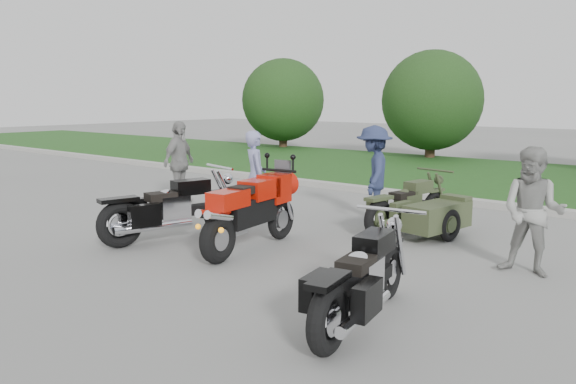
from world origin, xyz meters
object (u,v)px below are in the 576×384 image
Objects in this scene: cruiser_right at (360,283)px; person_stripe at (255,176)px; cruiser_sidecar at (424,212)px; person_denim at (374,173)px; cruiser_left at (168,211)px; sportbike_red at (250,209)px; person_back at (179,162)px; person_grey at (533,212)px.

person_stripe is (-4.16, 2.98, 0.39)m from cruiser_right.
cruiser_sidecar is 1.23× the size of person_denim.
cruiser_sidecar is (3.05, 2.92, -0.09)m from cruiser_left.
person_back is at bearing 146.45° from sportbike_red.
cruiser_right is at bearing -133.40° from person_back.
person_grey is (0.81, 2.85, 0.38)m from cruiser_right.
cruiser_sidecar is at bearing -129.53° from person_stripe.
person_denim is at bearing 151.11° from person_grey.
cruiser_left is 1.12× the size of cruiser_sidecar.
sportbike_red is 2.11m from person_stripe.
cruiser_left reaches higher than cruiser_right.
person_back reaches higher than person_stripe.
cruiser_left is 3.91m from person_denim.
person_grey is (4.96, -0.13, -0.01)m from person_stripe.
person_denim reaches higher than cruiser_left.
person_denim is at bearing 78.18° from cruiser_left.
cruiser_left is 2.01m from person_stripe.
cruiser_left is 1.45× the size of person_stripe.
person_denim is (1.63, 1.51, 0.04)m from person_stripe.
person_back is at bearing 173.80° from person_grey.
cruiser_right is at bearing 1.37° from cruiser_left.
cruiser_right is 1.37× the size of person_grey.
person_back is (-6.71, 3.31, 0.44)m from cruiser_right.
person_grey is at bearing 34.34° from person_denim.
sportbike_red is 0.94× the size of cruiser_left.
person_denim is 1.00× the size of person_back.
cruiser_sidecar is 1.51m from person_denim.
cruiser_right is at bearing -108.51° from person_grey.
person_back reaches higher than person_grey.
person_denim reaches higher than sportbike_red.
person_grey is 7.54m from person_back.
cruiser_left is 4.22m from cruiser_sidecar.
sportbike_red is at bearing 28.96° from cruiser_left.
sportbike_red is at bearing 163.06° from person_stripe.
sportbike_red is 1.38× the size of person_grey.
cruiser_sidecar is 5.56m from person_back.
person_stripe is (-1.36, 1.60, 0.20)m from sportbike_red.
person_back reaches higher than sportbike_red.
sportbike_red is 1.29× the size of person_back.
cruiser_left is at bearing -162.70° from person_grey.
cruiser_right is (2.80, -1.38, -0.19)m from sportbike_red.
sportbike_red is 1.29× the size of person_denim.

